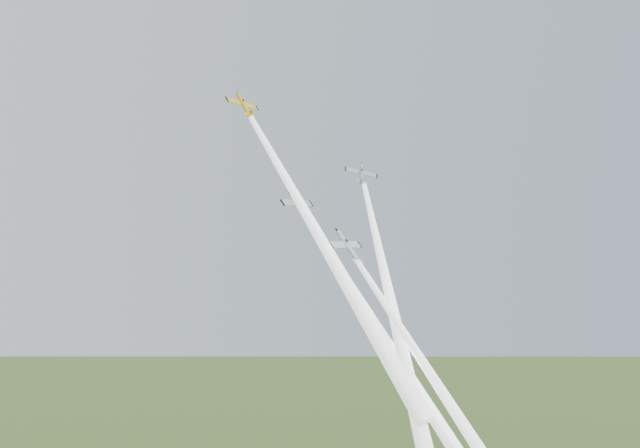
{
  "coord_description": "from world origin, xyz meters",
  "views": [
    {
      "loc": [
        -72.47,
        -122.8,
        80.33
      ],
      "look_at": [
        0.0,
        -6.0,
        92.0
      ],
      "focal_mm": 45.0,
      "sensor_mm": 36.0,
      "label": 1
    }
  ],
  "objects_px": {
    "plane_yellow": "(244,105)",
    "plane_silver_right": "(362,173)",
    "plane_silver_low": "(348,247)",
    "plane_navy": "(299,205)"
  },
  "relations": [
    {
      "from": "plane_navy",
      "to": "plane_yellow",
      "type": "bearing_deg",
      "value": 170.72
    },
    {
      "from": "plane_yellow",
      "to": "plane_silver_low",
      "type": "height_order",
      "value": "plane_yellow"
    },
    {
      "from": "plane_silver_right",
      "to": "plane_navy",
      "type": "bearing_deg",
      "value": -156.33
    },
    {
      "from": "plane_yellow",
      "to": "plane_silver_right",
      "type": "relative_size",
      "value": 1.06
    },
    {
      "from": "plane_yellow",
      "to": "plane_silver_low",
      "type": "xyz_separation_m",
      "value": [
        15.67,
        -9.02,
        -24.65
      ]
    },
    {
      "from": "plane_silver_low",
      "to": "plane_silver_right",
      "type": "bearing_deg",
      "value": 26.68
    },
    {
      "from": "plane_navy",
      "to": "plane_silver_right",
      "type": "relative_size",
      "value": 1.3
    },
    {
      "from": "plane_silver_right",
      "to": "plane_silver_low",
      "type": "height_order",
      "value": "plane_silver_right"
    },
    {
      "from": "plane_navy",
      "to": "plane_silver_low",
      "type": "xyz_separation_m",
      "value": [
        2.85,
        -11.74,
        -8.17
      ]
    },
    {
      "from": "plane_navy",
      "to": "plane_silver_right",
      "type": "height_order",
      "value": "plane_silver_right"
    }
  ]
}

